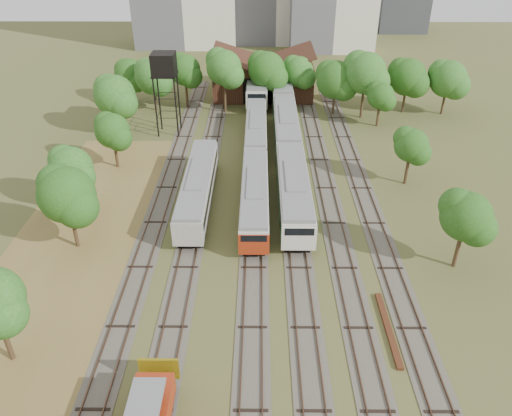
{
  "coord_description": "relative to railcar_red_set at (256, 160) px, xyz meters",
  "views": [
    {
      "loc": [
        -1.52,
        -24.31,
        27.26
      ],
      "look_at": [
        -1.85,
        16.53,
        2.5
      ],
      "focal_mm": 35.0,
      "sensor_mm": 36.0,
      "label": 1
    }
  ],
  "objects": [
    {
      "name": "water_tower",
      "position": [
        -12.12,
        12.38,
        7.5
      ],
      "size": [
        3.19,
        3.19,
        11.04
      ],
      "color": "black",
      "rests_on": "ground"
    },
    {
      "name": "tree_band_far",
      "position": [
        7.35,
        20.96,
        4.0
      ],
      "size": [
        49.45,
        11.04,
        9.72
      ],
      "color": "#382616",
      "rests_on": "ground"
    },
    {
      "name": "railcar_rear",
      "position": [
        0.0,
        27.29,
        0.33
      ],
      "size": [
        3.27,
        16.08,
        4.05
      ],
      "color": "black",
      "rests_on": "ground"
    },
    {
      "name": "tree_band_left",
      "position": [
        -17.91,
        -6.13,
        3.39
      ],
      "size": [
        8.48,
        68.34,
        8.24
      ],
      "color": "#382616",
      "rests_on": "ground"
    },
    {
      "name": "railcar_green_set",
      "position": [
        4.0,
        9.29,
        0.26
      ],
      "size": [
        3.15,
        52.08,
        3.9
      ],
      "color": "black",
      "rests_on": "ground"
    },
    {
      "name": "old_grey_coach",
      "position": [
        -6.0,
        -7.09,
        0.14
      ],
      "size": [
        2.88,
        18.0,
        3.56
      ],
      "color": "black",
      "rests_on": "ground"
    },
    {
      "name": "maintenance_shed",
      "position": [
        1.0,
        29.33,
        1.11
      ],
      "size": [
        16.45,
        11.55,
        7.58
      ],
      "color": "#361D13",
      "rests_on": "ground"
    },
    {
      "name": "ground",
      "position": [
        2.0,
        -28.65,
        -1.8
      ],
      "size": [
        240.0,
        240.0,
        0.0
      ],
      "primitive_type": "plane",
      "color": "#475123",
      "rests_on": "ground"
    },
    {
      "name": "rail_pile_far",
      "position": [
        10.2,
        -25.6,
        -1.68
      ],
      "size": [
        0.48,
        7.72,
        0.25
      ],
      "primitive_type": "cube",
      "color": "#502916",
      "rests_on": "ground"
    },
    {
      "name": "railcar_red_set",
      "position": [
        0.0,
        0.0,
        0.0
      ],
      "size": [
        2.76,
        34.58,
        3.41
      ],
      "color": "black",
      "rests_on": "ground"
    },
    {
      "name": "dry_grass_patch",
      "position": [
        -16.0,
        -20.65,
        -1.78
      ],
      "size": [
        14.0,
        60.0,
        0.04
      ],
      "primitive_type": "cube",
      "color": "brown",
      "rests_on": "ground"
    },
    {
      "name": "tree_band_right",
      "position": [
        17.46,
        -3.76,
        3.04
      ],
      "size": [
        4.52,
        36.88,
        7.33
      ],
      "color": "#382616",
      "rests_on": "ground"
    },
    {
      "name": "tracks",
      "position": [
        1.33,
        -3.65,
        -1.76
      ],
      "size": [
        24.6,
        80.0,
        0.19
      ],
      "color": "#4C473D",
      "rests_on": "ground"
    }
  ]
}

